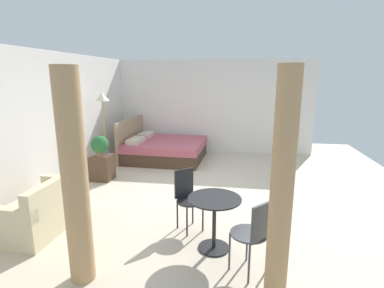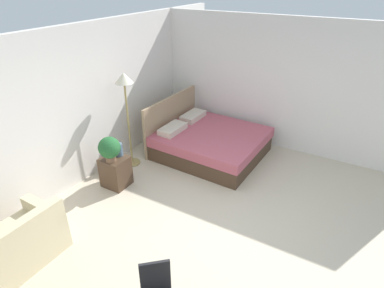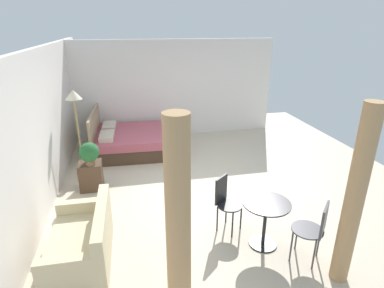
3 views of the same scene
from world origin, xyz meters
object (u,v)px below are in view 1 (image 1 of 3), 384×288
(couch, at_px, (44,210))
(potted_plant, at_px, (100,145))
(vase, at_px, (104,149))
(balcony_table, at_px, (214,213))
(nightstand, at_px, (102,167))
(cafe_chair_near_window, at_px, (187,194))
(floor_lamp, at_px, (103,107))
(bed, at_px, (163,149))
(cafe_chair_near_couch, at_px, (255,231))

(couch, bearing_deg, potted_plant, 1.32)
(vase, relative_size, balcony_table, 0.32)
(nightstand, distance_m, cafe_chair_near_window, 2.81)
(potted_plant, distance_m, cafe_chair_near_window, 2.73)
(floor_lamp, bearing_deg, bed, -46.04)
(vase, distance_m, cafe_chair_near_couch, 4.19)
(cafe_chair_near_window, bearing_deg, potted_plant, 51.94)
(nightstand, distance_m, vase, 0.41)
(couch, xyz_separation_m, cafe_chair_near_window, (0.31, -2.09, 0.25))
(bed, relative_size, vase, 9.20)
(bed, height_order, balcony_table, bed)
(nightstand, xyz_separation_m, floor_lamp, (0.71, 0.24, 1.23))
(nightstand, relative_size, cafe_chair_near_couch, 0.61)
(vase, bearing_deg, balcony_table, -132.72)
(nightstand, bearing_deg, cafe_chair_near_couch, -131.43)
(couch, bearing_deg, nightstand, 2.12)
(couch, distance_m, cafe_chair_near_window, 2.13)
(potted_plant, distance_m, balcony_table, 3.38)
(nightstand, bearing_deg, potted_plant, -162.50)
(vase, xyz_separation_m, balcony_table, (-2.39, -2.59, -0.17))
(bed, distance_m, cafe_chair_near_couch, 5.04)
(nightstand, bearing_deg, balcony_table, -131.04)
(couch, distance_m, nightstand, 2.09)
(floor_lamp, bearing_deg, balcony_table, -136.35)
(vase, bearing_deg, cafe_chair_near_couch, -132.84)
(couch, bearing_deg, cafe_chair_near_window, -81.45)
(nightstand, distance_m, potted_plant, 0.53)
(couch, relative_size, nightstand, 2.54)
(bed, relative_size, couch, 1.50)
(couch, xyz_separation_m, vase, (2.21, 0.06, 0.38))
(couch, bearing_deg, bed, -11.90)
(nightstand, relative_size, balcony_table, 0.77)
(floor_lamp, relative_size, cafe_chair_near_window, 2.07)
(couch, distance_m, potted_plant, 2.05)
(couch, height_order, cafe_chair_near_window, cafe_chair_near_window)
(potted_plant, bearing_deg, bed, -24.47)
(bed, distance_m, vase, 1.93)
(balcony_table, bearing_deg, bed, 22.80)
(vase, xyz_separation_m, cafe_chair_near_couch, (-2.85, -3.07, -0.11))
(bed, distance_m, nightstand, 2.01)
(couch, xyz_separation_m, nightstand, (2.09, 0.08, -0.00))
(bed, xyz_separation_m, vase, (-1.68, 0.88, 0.38))
(cafe_chair_near_window, bearing_deg, balcony_table, -138.49)
(bed, bearing_deg, cafe_chair_near_window, -160.42)
(vase, xyz_separation_m, floor_lamp, (0.59, 0.26, 0.85))
(potted_plant, height_order, floor_lamp, floor_lamp)
(couch, bearing_deg, vase, 1.49)
(balcony_table, bearing_deg, potted_plant, 49.89)
(bed, relative_size, floor_lamp, 1.15)
(balcony_table, xyz_separation_m, cafe_chair_near_window, (0.50, 0.44, 0.03))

